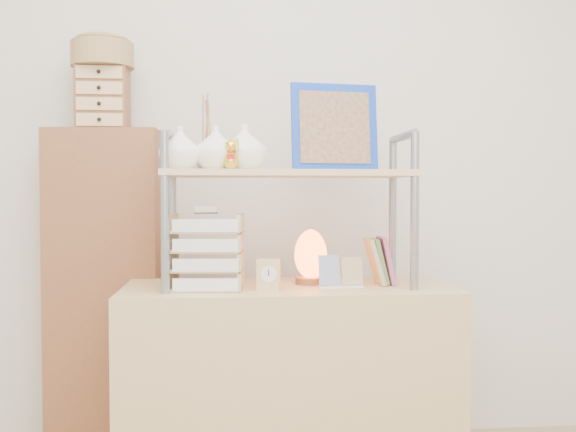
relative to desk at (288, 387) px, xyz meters
name	(u,v)px	position (x,y,z in m)	size (l,w,h in m)	color
desk	(288,387)	(0.00, 0.00, 0.00)	(1.20, 0.50, 0.75)	tan
cabinet	(106,293)	(-0.72, 0.37, 0.30)	(0.45, 0.24, 1.35)	brown
hutch	(261,162)	(-0.10, 0.01, 0.83)	(0.91, 0.34, 0.76)	gray
letter_tray	(206,256)	(-0.30, -0.05, 0.49)	(0.26, 0.25, 0.30)	tan
salt_lamp	(311,256)	(0.09, 0.04, 0.48)	(0.13, 0.13, 0.20)	brown
desk_clock	(268,275)	(-0.08, -0.12, 0.43)	(0.08, 0.05, 0.11)	tan
postcard_stand	(340,278)	(0.18, -0.06, 0.41)	(0.17, 0.06, 0.12)	white
drawer_chest	(103,99)	(-0.72, 0.35, 1.10)	(0.20, 0.16, 0.25)	brown
woven_basket	(103,55)	(-0.72, 0.35, 1.28)	(0.25, 0.25, 0.10)	brown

